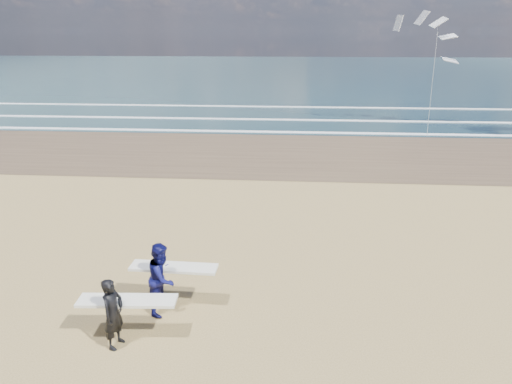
{
  "coord_description": "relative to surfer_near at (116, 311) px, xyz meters",
  "views": [
    {
      "loc": [
        4.12,
        -8.29,
        6.62
      ],
      "look_at": [
        3.04,
        6.0,
        1.56
      ],
      "focal_mm": 32.0,
      "sensor_mm": 36.0,
      "label": 1
    }
  ],
  "objects": [
    {
      "name": "surfer_far",
      "position": [
        0.68,
        1.4,
        0.08
      ],
      "size": [
        2.21,
        1.13,
        1.83
      ],
      "color": "#0D0F4E",
      "rests_on": "ground"
    },
    {
      "name": "surfer_near",
      "position": [
        0.0,
        0.0,
        0.0
      ],
      "size": [
        2.23,
        1.02,
        1.66
      ],
      "color": "black",
      "rests_on": "ground"
    },
    {
      "name": "foam_breakers",
      "position": [
        19.58,
        28.13,
        -0.8
      ],
      "size": [
        220.0,
        11.7,
        0.05
      ],
      "color": "white",
      "rests_on": "ground"
    },
    {
      "name": "ocean",
      "position": [
        19.58,
        72.03,
        -0.84
      ],
      "size": [
        220.0,
        100.0,
        0.02
      ],
      "primitive_type": "cube",
      "color": "#1B333D",
      "rests_on": "ground"
    },
    {
      "name": "kite_1",
      "position": [
        13.56,
        25.29,
        3.7
      ],
      "size": [
        5.51,
        4.71,
        8.3
      ],
      "color": "slate",
      "rests_on": "ground"
    }
  ]
}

